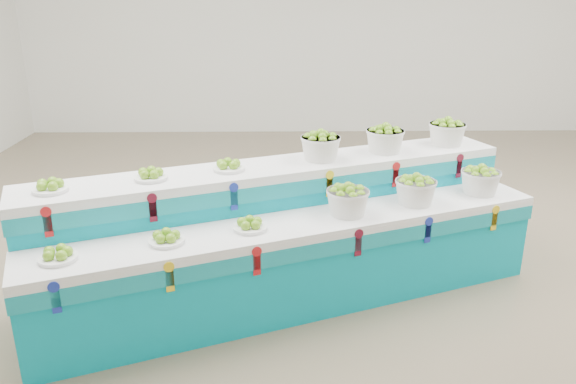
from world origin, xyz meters
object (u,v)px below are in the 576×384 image
object	(u,v)px
plate_upper_mid	(150,173)
display_stand	(288,235)
basket_upper_right	(447,132)
basket_lower_left	(348,200)

from	to	relation	value
plate_upper_mid	display_stand	bearing A→B (deg)	7.21
plate_upper_mid	basket_upper_right	size ratio (longest dim) A/B	0.76
display_stand	plate_upper_mid	size ratio (longest dim) A/B	16.20
display_stand	plate_upper_mid	xyz separation A→B (m)	(-1.02, -0.13, 0.56)
display_stand	basket_lower_left	world-z (taller)	display_stand
basket_lower_left	plate_upper_mid	world-z (taller)	plate_upper_mid
display_stand	basket_upper_right	xyz separation A→B (m)	(1.44, 0.83, 0.63)
basket_lower_left	plate_upper_mid	size ratio (longest dim) A/B	1.32
plate_upper_mid	basket_upper_right	xyz separation A→B (m)	(2.46, 0.95, 0.07)
basket_lower_left	basket_upper_right	world-z (taller)	basket_upper_right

